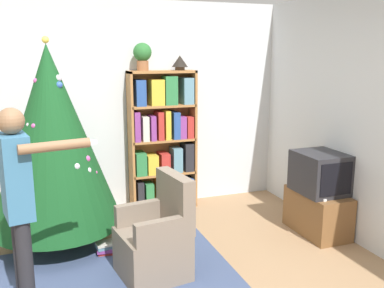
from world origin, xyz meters
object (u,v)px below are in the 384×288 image
object	(u,v)px
television	(320,173)
table_lamp	(180,62)
armchair	(157,241)
standing_person	(19,198)
potted_plant	(142,55)
christmas_tree	(52,137)
bookshelf	(163,142)

from	to	relation	value
television	table_lamp	size ratio (longest dim) A/B	2.75
armchair	standing_person	distance (m)	1.28
potted_plant	table_lamp	bearing A→B (deg)	0.00
christmas_tree	standing_person	world-z (taller)	christmas_tree
potted_plant	table_lamp	world-z (taller)	potted_plant
potted_plant	bookshelf	bearing A→B (deg)	-1.69
armchair	television	bearing A→B (deg)	89.92
standing_person	potted_plant	size ratio (longest dim) A/B	4.87
christmas_tree	standing_person	xyz separation A→B (m)	(-0.29, -1.27, -0.19)
television	table_lamp	bearing A→B (deg)	129.99
bookshelf	table_lamp	xyz separation A→B (m)	(0.23, 0.01, 0.99)
christmas_tree	table_lamp	bearing A→B (deg)	22.66
bookshelf	christmas_tree	world-z (taller)	christmas_tree
standing_person	armchair	bearing A→B (deg)	94.00
potted_plant	table_lamp	size ratio (longest dim) A/B	1.64
standing_person	bookshelf	bearing A→B (deg)	129.01
armchair	potted_plant	xyz separation A→B (m)	(0.30, 1.65, 1.62)
television	potted_plant	xyz separation A→B (m)	(-1.61, 1.37, 1.25)
bookshelf	standing_person	bearing A→B (deg)	-130.30
armchair	table_lamp	bearing A→B (deg)	146.42
television	potted_plant	bearing A→B (deg)	139.78
armchair	potted_plant	size ratio (longest dim) A/B	2.80
bookshelf	television	distance (m)	1.94
bookshelf	television	size ratio (longest dim) A/B	3.20
bookshelf	armchair	bearing A→B (deg)	-108.40
bookshelf	potted_plant	world-z (taller)	potted_plant
bookshelf	christmas_tree	size ratio (longest dim) A/B	0.83
armchair	table_lamp	size ratio (longest dim) A/B	4.60
potted_plant	television	bearing A→B (deg)	-40.22
television	armchair	size ratio (longest dim) A/B	0.60
christmas_tree	potted_plant	world-z (taller)	christmas_tree
potted_plant	standing_person	bearing A→B (deg)	-125.76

